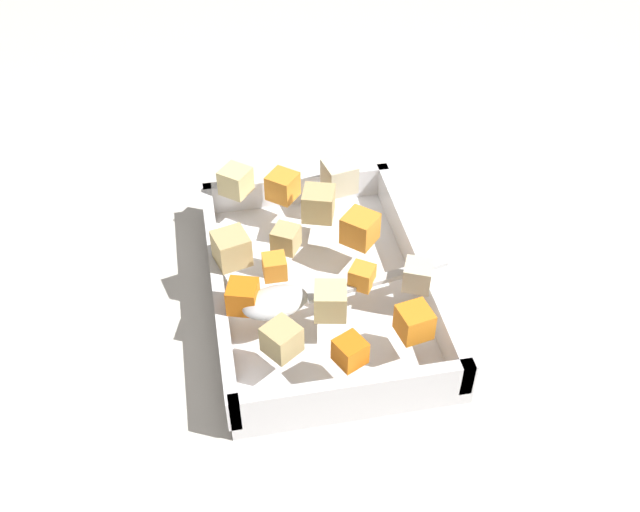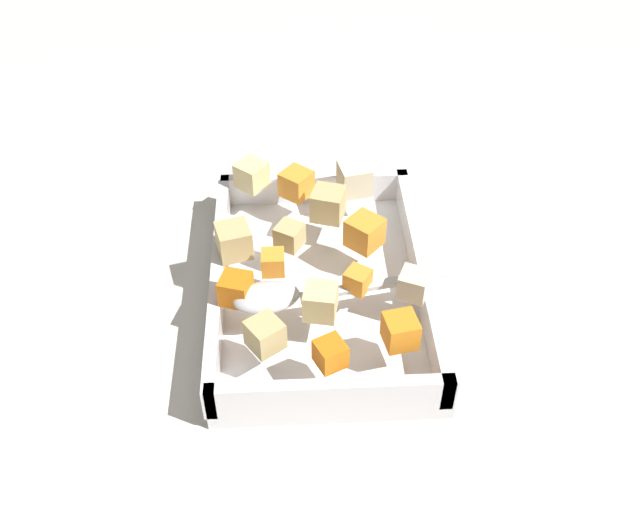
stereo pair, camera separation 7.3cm
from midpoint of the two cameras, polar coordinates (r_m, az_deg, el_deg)
name	(u,v)px [view 1 (the left image)]	position (r m, az deg, el deg)	size (l,w,h in m)	color
ground_plane	(324,304)	(0.77, -2.43, -3.91)	(4.00, 4.00, 0.00)	beige
baking_dish	(320,289)	(0.77, -2.74, -2.67)	(0.32, 0.22, 0.05)	silver
carrot_chunk_corner_nw	(275,269)	(0.72, -6.43, -1.14)	(0.02, 0.02, 0.02)	orange
carrot_chunk_far_right	(350,351)	(0.64, -0.91, -7.60)	(0.02, 0.02, 0.02)	orange
carrot_chunk_mid_left	(283,186)	(0.82, -5.50, 5.33)	(0.03, 0.03, 0.03)	orange
carrot_chunk_center	(243,297)	(0.70, -9.04, -3.28)	(0.03, 0.03, 0.03)	orange
carrot_chunk_near_right	(414,322)	(0.67, 4.22, -5.30)	(0.03, 0.03, 0.03)	orange
carrot_chunk_near_spoon	(362,276)	(0.71, 0.34, -1.74)	(0.02, 0.02, 0.02)	orange
carrot_chunk_far_left	(360,229)	(0.76, 0.36, 2.03)	(0.03, 0.03, 0.03)	orange
potato_chunk_rim_edge	(318,204)	(0.79, -2.79, 3.98)	(0.03, 0.03, 0.03)	tan
potato_chunk_mid_right	(282,339)	(0.65, -6.24, -6.62)	(0.03, 0.03, 0.03)	tan
potato_chunk_front_center	(236,181)	(0.83, -9.11, 5.68)	(0.03, 0.03, 0.03)	#E0CC89
potato_chunk_under_handle	(330,301)	(0.68, -2.28, -3.67)	(0.03, 0.03, 0.03)	#E0CC89
potato_chunk_back_center	(231,248)	(0.74, -9.72, 0.46)	(0.03, 0.03, 0.03)	tan
potato_chunk_heap_side	(286,239)	(0.75, -5.47, 1.23)	(0.03, 0.03, 0.03)	tan
potato_chunk_near_left	(339,176)	(0.83, -1.03, 6.12)	(0.03, 0.03, 0.03)	beige
parsnip_chunk_corner_se	(418,275)	(0.71, 4.70, -1.65)	(0.03, 0.03, 0.03)	beige
serving_spoon	(289,299)	(0.69, -5.48, -3.51)	(0.06, 0.21, 0.02)	silver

